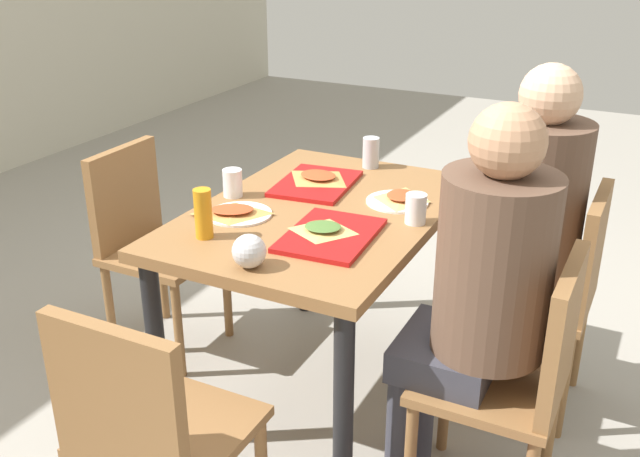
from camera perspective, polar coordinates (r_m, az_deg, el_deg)
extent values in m
cube|color=#9E998E|center=(2.89, 0.00, -12.49)|extent=(10.00, 10.00, 0.02)
cube|color=olive|center=(2.53, 0.00, 1.13)|extent=(1.16, 0.79, 0.04)
cylinder|color=black|center=(2.18, 1.83, -14.26)|extent=(0.06, 0.06, 0.70)
cylinder|color=black|center=(3.02, 10.20, -3.16)|extent=(0.06, 0.06, 0.70)
cylinder|color=black|center=(2.48, -12.60, -9.69)|extent=(0.06, 0.06, 0.70)
cylinder|color=black|center=(3.24, -1.19, -0.83)|extent=(0.06, 0.06, 0.70)
cube|color=olive|center=(2.22, 13.07, -11.65)|extent=(0.40, 0.40, 0.03)
cube|color=olive|center=(2.09, 18.43, -7.81)|extent=(0.38, 0.04, 0.40)
cylinder|color=olive|center=(2.52, 9.77, -12.89)|extent=(0.04, 0.04, 0.41)
cylinder|color=olive|center=(2.47, 17.55, -14.59)|extent=(0.04, 0.04, 0.41)
cube|color=olive|center=(2.71, 16.15, -5.12)|extent=(0.40, 0.40, 0.03)
cube|color=olive|center=(2.60, 20.54, -1.70)|extent=(0.38, 0.04, 0.40)
cylinder|color=olive|center=(2.71, 11.33, -10.12)|extent=(0.04, 0.04, 0.41)
cylinder|color=olive|center=(2.99, 13.15, -6.81)|extent=(0.04, 0.04, 0.41)
cylinder|color=olive|center=(2.66, 18.50, -11.61)|extent=(0.04, 0.04, 0.41)
cylinder|color=olive|center=(2.95, 19.59, -8.09)|extent=(0.04, 0.04, 0.41)
cube|color=olive|center=(3.00, -11.99, -1.88)|extent=(0.40, 0.40, 0.03)
cube|color=olive|center=(3.02, -15.02, 2.48)|extent=(0.38, 0.04, 0.40)
cylinder|color=olive|center=(3.12, -7.28, -4.99)|extent=(0.04, 0.04, 0.41)
cylinder|color=olive|center=(2.89, -11.01, -7.81)|extent=(0.04, 0.04, 0.41)
cylinder|color=olive|center=(3.31, -12.21, -3.66)|extent=(0.04, 0.04, 0.41)
cylinder|color=olive|center=(3.09, -16.09, -6.17)|extent=(0.04, 0.04, 0.41)
cube|color=olive|center=(2.03, -11.59, -15.26)|extent=(0.40, 0.40, 0.03)
cube|color=olive|center=(1.80, -15.70, -12.90)|extent=(0.04, 0.38, 0.40)
cylinder|color=olive|center=(2.36, -11.96, -15.94)|extent=(0.04, 0.04, 0.41)
cylinder|color=#383842|center=(2.33, 6.42, -15.58)|extent=(0.10, 0.10, 0.44)
cylinder|color=#383842|center=(2.45, 7.77, -13.42)|extent=(0.10, 0.10, 0.44)
cube|color=#383842|center=(2.21, 9.93, -9.53)|extent=(0.32, 0.28, 0.10)
cylinder|color=brown|center=(2.04, 13.48, -2.84)|extent=(0.32, 0.32, 0.52)
sphere|color=tan|center=(1.91, 14.46, 6.61)|extent=(0.20, 0.20, 0.20)
cylinder|color=#383842|center=(2.79, 10.68, -8.66)|extent=(0.10, 0.10, 0.44)
cylinder|color=#383842|center=(2.92, 11.59, -7.13)|extent=(0.10, 0.10, 0.44)
cube|color=#383842|center=(2.70, 13.62, -3.38)|extent=(0.32, 0.28, 0.10)
cylinder|color=brown|center=(2.57, 16.64, 2.35)|extent=(0.32, 0.32, 0.52)
sphere|color=#DBAD89|center=(2.47, 17.58, 9.95)|extent=(0.20, 0.20, 0.20)
cube|color=#B21414|center=(2.29, 0.82, -0.53)|extent=(0.38, 0.28, 0.02)
cube|color=#B21414|center=(2.74, -0.32, 3.54)|extent=(0.39, 0.30, 0.02)
cylinder|color=white|center=(2.48, -6.31, 1.13)|extent=(0.22, 0.22, 0.01)
cylinder|color=white|center=(2.59, 6.05, 2.11)|extent=(0.22, 0.22, 0.01)
pyramid|color=#DBAD60|center=(2.30, 0.23, -0.07)|extent=(0.18, 0.20, 0.01)
ellipsoid|color=#4C7233|center=(2.29, 0.23, 0.16)|extent=(0.13, 0.14, 0.01)
pyramid|color=#C68C47|center=(2.76, -0.14, 4.01)|extent=(0.22, 0.24, 0.01)
ellipsoid|color=#B74723|center=(2.75, -0.14, 4.21)|extent=(0.15, 0.17, 0.01)
pyramid|color=#C68C47|center=(2.47, -6.87, 1.30)|extent=(0.22, 0.25, 0.01)
ellipsoid|color=#B74723|center=(2.47, -6.88, 1.51)|extent=(0.16, 0.18, 0.01)
pyramid|color=#DBAD60|center=(2.60, 6.38, 2.41)|extent=(0.21, 0.18, 0.01)
ellipsoid|color=#B74723|center=(2.59, 6.39, 2.62)|extent=(0.14, 0.13, 0.01)
cylinder|color=white|center=(2.64, -6.85, 3.56)|extent=(0.07, 0.07, 0.10)
cylinder|color=white|center=(2.41, 7.50, 1.54)|extent=(0.07, 0.07, 0.10)
cylinder|color=#B7BCC6|center=(2.93, 4.00, 5.94)|extent=(0.07, 0.07, 0.12)
cylinder|color=orange|center=(2.30, -9.11, 1.16)|extent=(0.06, 0.06, 0.16)
sphere|color=silver|center=(2.10, -5.56, -1.77)|extent=(0.10, 0.10, 0.10)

